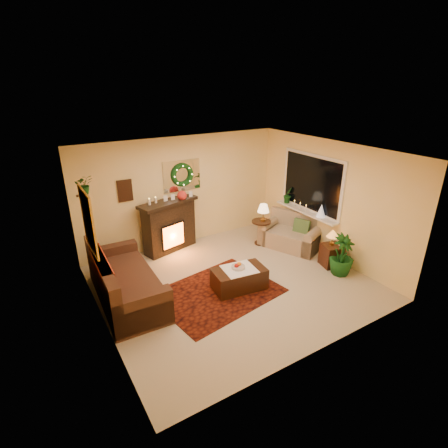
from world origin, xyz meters
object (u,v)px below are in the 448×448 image
fireplace (169,228)px  side_table_round (261,232)px  end_table_square (332,254)px  sofa (126,279)px  coffee_table (239,279)px  loveseat (291,231)px

fireplace → side_table_round: fireplace is taller
end_table_square → sofa: bearing=165.6°
fireplace → side_table_round: bearing=-38.2°
coffee_table → loveseat: bearing=30.4°
sofa → fireplace: fireplace is taller
end_table_square → fireplace: bearing=136.3°
sofa → fireplace: (1.49, 1.49, 0.12)m
fireplace → sofa: bearing=-149.5°
fireplace → end_table_square: size_ratio=2.59×
side_table_round → sofa: bearing=-170.3°
side_table_round → coffee_table: (-1.56, -1.38, -0.12)m
side_table_round → fireplace: bearing=156.3°
fireplace → coffee_table: bearing=-93.0°
fireplace → end_table_square: fireplace is taller
fireplace → side_table_round: (2.02, -0.88, -0.22)m
loveseat → end_table_square: 1.19m
sofa → loveseat: (4.02, 0.11, -0.01)m
sofa → coffee_table: (1.95, -0.78, -0.22)m
coffee_table → sofa: bearing=165.4°
sofa → loveseat: sofa is taller
loveseat → coffee_table: (-2.07, -0.89, -0.21)m
fireplace → coffee_table: 2.34m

